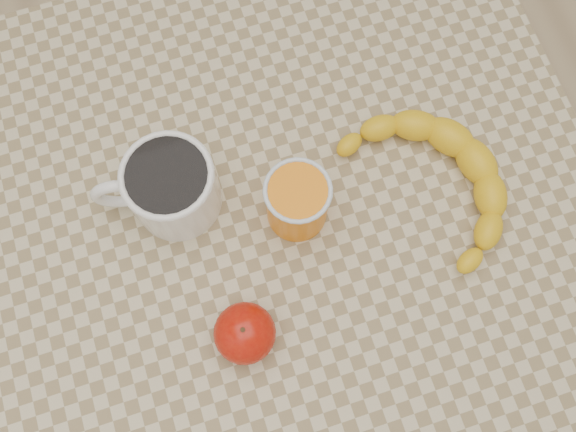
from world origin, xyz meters
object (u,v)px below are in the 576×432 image
object	(u,v)px
orange_juice_glass	(297,202)
apple	(245,333)
banana	(436,182)
coffee_mug	(169,187)
table	(288,238)

from	to	relation	value
orange_juice_glass	apple	size ratio (longest dim) A/B	1.21
orange_juice_glass	apple	xyz separation A→B (m)	(-0.10, -0.12, -0.01)
apple	banana	world-z (taller)	apple
banana	coffee_mug	bearing A→B (deg)	149.83
orange_juice_glass	banana	world-z (taller)	orange_juice_glass
coffee_mug	banana	world-z (taller)	coffee_mug
orange_juice_glass	banana	distance (m)	0.18
orange_juice_glass	banana	xyz separation A→B (m)	(0.17, -0.02, -0.03)
coffee_mug	orange_juice_glass	world-z (taller)	coffee_mug
banana	table	bearing A→B (deg)	160.35
coffee_mug	banana	size ratio (longest dim) A/B	0.51
table	apple	xyz separation A→B (m)	(-0.09, -0.12, 0.12)
table	orange_juice_glass	distance (m)	0.13
banana	orange_juice_glass	bearing A→B (deg)	158.24
table	orange_juice_glass	size ratio (longest dim) A/B	8.75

